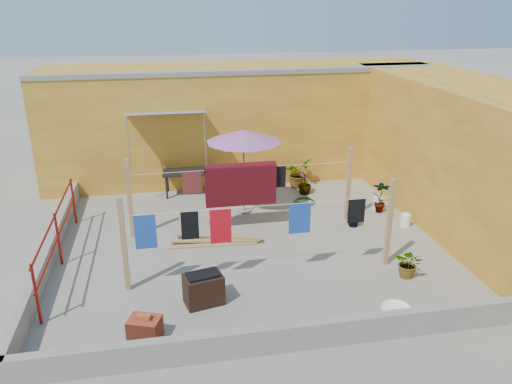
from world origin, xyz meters
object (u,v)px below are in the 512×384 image
(green_hose, at_px, (304,201))
(patio_umbrella, at_px, (244,137))
(white_basin, at_px, (396,309))
(water_jug_b, at_px, (406,220))
(plant_back_a, at_px, (297,173))
(brazier, at_px, (204,289))
(outdoor_table, at_px, (190,173))
(water_jug_a, at_px, (378,203))
(brick_stack, at_px, (145,328))

(green_hose, bearing_deg, patio_umbrella, -169.19)
(white_basin, distance_m, water_jug_b, 3.55)
(white_basin, xyz_separation_m, green_hose, (-0.19, 4.98, -0.01))
(plant_back_a, bearing_deg, green_hose, -95.35)
(brazier, xyz_separation_m, plant_back_a, (3.10, 5.30, 0.11))
(brazier, relative_size, plant_back_a, 0.92)
(green_hose, distance_m, plant_back_a, 1.25)
(white_basin, relative_size, green_hose, 0.90)
(outdoor_table, height_order, white_basin, outdoor_table)
(outdoor_table, distance_m, white_basin, 6.90)
(brazier, relative_size, water_jug_a, 2.00)
(brick_stack, height_order, water_jug_a, brick_stack)
(patio_umbrella, distance_m, white_basin, 5.35)
(brazier, bearing_deg, water_jug_a, 35.57)
(patio_umbrella, height_order, white_basin, patio_umbrella)
(brazier, bearing_deg, green_hose, 53.97)
(water_jug_b, bearing_deg, white_basin, -118.71)
(patio_umbrella, xyz_separation_m, water_jug_b, (3.54, -1.55, -1.78))
(outdoor_table, distance_m, water_jug_b, 5.67)
(water_jug_a, bearing_deg, brick_stack, -143.85)
(patio_umbrella, relative_size, brick_stack, 3.71)
(brick_stack, relative_size, white_basin, 1.14)
(outdoor_table, relative_size, water_jug_b, 4.16)
(water_jug_a, bearing_deg, patio_umbrella, 172.29)
(outdoor_table, bearing_deg, brick_stack, -100.35)
(water_jug_a, height_order, plant_back_a, plant_back_a)
(patio_umbrella, xyz_separation_m, water_jug_a, (3.33, -0.45, -1.77))
(water_jug_a, xyz_separation_m, plant_back_a, (-1.58, 1.95, 0.24))
(brick_stack, height_order, plant_back_a, plant_back_a)
(outdoor_table, relative_size, green_hose, 2.61)
(white_basin, bearing_deg, brazier, 164.79)
(brick_stack, xyz_separation_m, white_basin, (4.17, -0.07, -0.14))
(water_jug_b, height_order, green_hose, water_jug_b)
(outdoor_table, relative_size, plant_back_a, 1.85)
(brazier, bearing_deg, brick_stack, -141.21)
(white_basin, bearing_deg, water_jug_a, 70.36)
(outdoor_table, height_order, water_jug_a, outdoor_table)
(outdoor_table, height_order, plant_back_a, plant_back_a)
(patio_umbrella, distance_m, outdoor_table, 2.35)
(water_jug_a, xyz_separation_m, green_hose, (-1.69, 0.77, -0.12))
(green_hose, bearing_deg, water_jug_b, -44.49)
(brazier, bearing_deg, plant_back_a, 59.66)
(green_hose, bearing_deg, water_jug_a, -24.35)
(brick_stack, distance_m, green_hose, 6.32)
(outdoor_table, xyz_separation_m, plant_back_a, (2.98, 0.00, -0.21))
(brazier, height_order, green_hose, brazier)
(water_jug_a, bearing_deg, white_basin, -109.64)
(water_jug_a, height_order, green_hose, water_jug_a)
(white_basin, relative_size, water_jug_a, 1.39)
(green_hose, bearing_deg, outdoor_table, 157.49)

